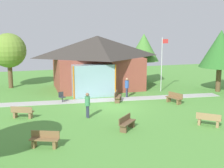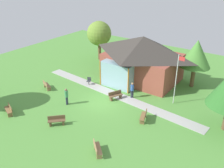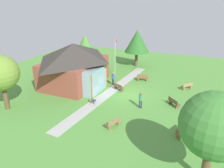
{
  "view_description": "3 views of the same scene",
  "coord_description": "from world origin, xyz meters",
  "px_view_note": "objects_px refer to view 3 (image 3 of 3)",
  "views": [
    {
      "loc": [
        -6.69,
        -21.38,
        6.1
      ],
      "look_at": [
        0.6,
        3.0,
        1.2
      ],
      "focal_mm": 47.52,
      "sensor_mm": 36.0,
      "label": 1
    },
    {
      "loc": [
        13.33,
        -17.19,
        12.64
      ],
      "look_at": [
        -0.16,
        1.93,
        1.31
      ],
      "focal_mm": 39.91,
      "sensor_mm": 36.0,
      "label": 2
    },
    {
      "loc": [
        -21.38,
        -7.09,
        10.26
      ],
      "look_at": [
        -0.7,
        1.74,
        1.26
      ],
      "focal_mm": 34.05,
      "sensor_mm": 36.0,
      "label": 3
    }
  ],
  "objects_px": {
    "tree_lawn_corner": "(214,126)",
    "tree_east_hedge": "(137,41)",
    "tree_behind_pavilion_right": "(85,45)",
    "visitor_strolling_lawn": "(141,99)",
    "bench_mid_right": "(143,78)",
    "pavilion": "(75,64)",
    "flagpole": "(115,55)",
    "bench_front_right": "(187,86)",
    "visitor_on_path": "(113,78)",
    "bench_front_left": "(182,131)",
    "bench_rear_near_path": "(119,87)",
    "bench_front_center": "(174,102)",
    "tree_behind_pavilion_left": "(1,73)",
    "patio_chair_west": "(93,101)",
    "bench_mid_left": "(113,123)"
  },
  "relations": [
    {
      "from": "bench_mid_right",
      "to": "bench_front_right",
      "type": "relative_size",
      "value": 1.11
    },
    {
      "from": "visitor_strolling_lawn",
      "to": "tree_east_hedge",
      "type": "distance_m",
      "value": 14.91
    },
    {
      "from": "bench_mid_right",
      "to": "visitor_on_path",
      "type": "height_order",
      "value": "visitor_on_path"
    },
    {
      "from": "visitor_strolling_lawn",
      "to": "visitor_on_path",
      "type": "xyz_separation_m",
      "value": [
        4.57,
        4.9,
        0.0
      ]
    },
    {
      "from": "tree_behind_pavilion_right",
      "to": "visitor_strolling_lawn",
      "type": "bearing_deg",
      "value": -127.99
    },
    {
      "from": "bench_mid_right",
      "to": "bench_front_right",
      "type": "xyz_separation_m",
      "value": [
        -0.72,
        -5.76,
        0.0
      ]
    },
    {
      "from": "bench_mid_left",
      "to": "tree_behind_pavilion_right",
      "type": "height_order",
      "value": "tree_behind_pavilion_right"
    },
    {
      "from": "bench_mid_right",
      "to": "tree_behind_pavilion_right",
      "type": "xyz_separation_m",
      "value": [
        1.13,
        9.3,
        3.48
      ]
    },
    {
      "from": "pavilion",
      "to": "patio_chair_west",
      "type": "height_order",
      "value": "pavilion"
    },
    {
      "from": "pavilion",
      "to": "bench_mid_right",
      "type": "xyz_separation_m",
      "value": [
        4.57,
        -7.58,
        -2.35
      ]
    },
    {
      "from": "visitor_strolling_lawn",
      "to": "tree_behind_pavilion_left",
      "type": "height_order",
      "value": "tree_behind_pavilion_left"
    },
    {
      "from": "tree_lawn_corner",
      "to": "tree_east_hedge",
      "type": "relative_size",
      "value": 1.0
    },
    {
      "from": "tree_lawn_corner",
      "to": "pavilion",
      "type": "bearing_deg",
      "value": 55.84
    },
    {
      "from": "bench_front_right",
      "to": "tree_lawn_corner",
      "type": "distance_m",
      "value": 15.0
    },
    {
      "from": "visitor_on_path",
      "to": "tree_lawn_corner",
      "type": "relative_size",
      "value": 0.3
    },
    {
      "from": "flagpole",
      "to": "tree_east_hedge",
      "type": "distance_m",
      "value": 5.6
    },
    {
      "from": "bench_mid_right",
      "to": "tree_east_hedge",
      "type": "relative_size",
      "value": 0.27
    },
    {
      "from": "pavilion",
      "to": "tree_east_hedge",
      "type": "relative_size",
      "value": 1.58
    },
    {
      "from": "pavilion",
      "to": "patio_chair_west",
      "type": "relative_size",
      "value": 10.76
    },
    {
      "from": "bench_front_right",
      "to": "patio_chair_west",
      "type": "bearing_deg",
      "value": 174.88
    },
    {
      "from": "bench_front_center",
      "to": "visitor_strolling_lawn",
      "type": "bearing_deg",
      "value": -104.85
    },
    {
      "from": "flagpole",
      "to": "bench_front_right",
      "type": "distance_m",
      "value": 10.62
    },
    {
      "from": "bench_mid_left",
      "to": "tree_behind_pavilion_right",
      "type": "relative_size",
      "value": 0.29
    },
    {
      "from": "visitor_strolling_lawn",
      "to": "tree_behind_pavilion_left",
      "type": "distance_m",
      "value": 13.66
    },
    {
      "from": "pavilion",
      "to": "flagpole",
      "type": "distance_m",
      "value": 6.39
    },
    {
      "from": "bench_front_left",
      "to": "visitor_strolling_lawn",
      "type": "bearing_deg",
      "value": -104.32
    },
    {
      "from": "tree_east_hedge",
      "to": "tree_behind_pavilion_right",
      "type": "bearing_deg",
      "value": 128.12
    },
    {
      "from": "tree_behind_pavilion_right",
      "to": "patio_chair_west",
      "type": "bearing_deg",
      "value": -146.99
    },
    {
      "from": "bench_rear_near_path",
      "to": "tree_behind_pavilion_left",
      "type": "height_order",
      "value": "tree_behind_pavilion_left"
    },
    {
      "from": "visitor_on_path",
      "to": "tree_behind_pavilion_right",
      "type": "distance_m",
      "value": 8.06
    },
    {
      "from": "bench_front_right",
      "to": "tree_east_hedge",
      "type": "xyz_separation_m",
      "value": [
        6.93,
        8.59,
        3.68
      ]
    },
    {
      "from": "tree_behind_pavilion_left",
      "to": "tree_behind_pavilion_right",
      "type": "distance_m",
      "value": 14.16
    },
    {
      "from": "pavilion",
      "to": "bench_mid_left",
      "type": "relative_size",
      "value": 5.97
    },
    {
      "from": "bench_rear_near_path",
      "to": "tree_east_hedge",
      "type": "xyz_separation_m",
      "value": [
        10.49,
        1.03,
        3.68
      ]
    },
    {
      "from": "pavilion",
      "to": "bench_rear_near_path",
      "type": "bearing_deg",
      "value": -87.11
    },
    {
      "from": "visitor_strolling_lawn",
      "to": "tree_behind_pavilion_left",
      "type": "xyz_separation_m",
      "value": [
        -5.38,
        12.25,
        2.76
      ]
    },
    {
      "from": "bench_mid_left",
      "to": "visitor_on_path",
      "type": "relative_size",
      "value": 0.89
    },
    {
      "from": "bench_front_right",
      "to": "bench_rear_near_path",
      "type": "bearing_deg",
      "value": 157.2
    },
    {
      "from": "bench_front_center",
      "to": "bench_rear_near_path",
      "type": "distance_m",
      "value": 6.9
    },
    {
      "from": "bench_mid_left",
      "to": "bench_rear_near_path",
      "type": "height_order",
      "value": "same"
    },
    {
      "from": "tree_lawn_corner",
      "to": "tree_east_hedge",
      "type": "xyz_separation_m",
      "value": [
        21.34,
        10.8,
        0.16
      ]
    },
    {
      "from": "bench_front_right",
      "to": "visitor_strolling_lawn",
      "type": "bearing_deg",
      "value": -167.47
    },
    {
      "from": "bench_front_center",
      "to": "tree_behind_pavilion_right",
      "type": "height_order",
      "value": "tree_behind_pavilion_right"
    },
    {
      "from": "bench_mid_right",
      "to": "visitor_strolling_lawn",
      "type": "height_order",
      "value": "visitor_strolling_lawn"
    },
    {
      "from": "bench_front_left",
      "to": "bench_rear_near_path",
      "type": "height_order",
      "value": "same"
    },
    {
      "from": "tree_lawn_corner",
      "to": "tree_behind_pavilion_left",
      "type": "bearing_deg",
      "value": 83.34
    },
    {
      "from": "flagpole",
      "to": "tree_lawn_corner",
      "type": "height_order",
      "value": "tree_lawn_corner"
    },
    {
      "from": "flagpole",
      "to": "tree_behind_pavilion_right",
      "type": "height_order",
      "value": "tree_behind_pavilion_right"
    },
    {
      "from": "bench_mid_right",
      "to": "tree_behind_pavilion_right",
      "type": "distance_m",
      "value": 10.0
    },
    {
      "from": "tree_lawn_corner",
      "to": "tree_behind_pavilion_right",
      "type": "bearing_deg",
      "value": 46.74
    }
  ]
}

